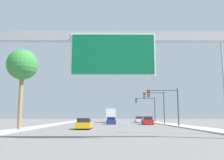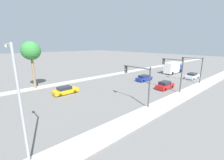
{
  "view_description": "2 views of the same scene",
  "coord_description": "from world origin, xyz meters",
  "px_view_note": "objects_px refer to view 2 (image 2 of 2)",
  "views": [
    {
      "loc": [
        -0.23,
        -0.36,
        1.67
      ],
      "look_at": [
        0.0,
        28.32,
        5.8
      ],
      "focal_mm": 40.0,
      "sensor_mm": 36.0,
      "label": 1
    },
    {
      "loc": [
        21.79,
        20.82,
        9.0
      ],
      "look_at": [
        1.97,
        38.38,
        2.54
      ],
      "focal_mm": 24.0,
      "sensor_mm": 36.0,
      "label": 2
    }
  ],
  "objects_px": {
    "car_far_right": "(65,90)",
    "traffic_light_mid_block": "(175,69)",
    "truck_box_primary": "(173,68)",
    "palm_tree_background": "(31,51)",
    "traffic_light_near_intersection": "(140,78)",
    "car_mid_left": "(165,85)",
    "street_lamp_right": "(19,98)",
    "car_mid_right": "(144,78)",
    "traffic_light_far_intersection": "(194,65)",
    "car_near_left": "(192,76)"
  },
  "relations": [
    {
      "from": "traffic_light_far_intersection",
      "to": "street_lamp_right",
      "type": "distance_m",
      "value": 35.56
    },
    {
      "from": "palm_tree_background",
      "to": "traffic_light_far_intersection",
      "type": "bearing_deg",
      "value": 56.77
    },
    {
      "from": "car_far_right",
      "to": "truck_box_primary",
      "type": "relative_size",
      "value": 0.58
    },
    {
      "from": "car_near_left",
      "to": "car_mid_right",
      "type": "xyz_separation_m",
      "value": [
        -7.0,
        -11.55,
        -0.03
      ]
    },
    {
      "from": "car_far_right",
      "to": "traffic_light_far_intersection",
      "type": "bearing_deg",
      "value": 65.05
    },
    {
      "from": "car_mid_left",
      "to": "truck_box_primary",
      "type": "relative_size",
      "value": 0.56
    },
    {
      "from": "car_far_right",
      "to": "traffic_light_mid_block",
      "type": "height_order",
      "value": "traffic_light_mid_block"
    },
    {
      "from": "traffic_light_far_intersection",
      "to": "palm_tree_background",
      "type": "xyz_separation_m",
      "value": [
        -19.28,
        -29.43,
        3.43
      ]
    },
    {
      "from": "car_mid_right",
      "to": "car_near_left",
      "type": "bearing_deg",
      "value": 58.79
    },
    {
      "from": "car_mid_left",
      "to": "street_lamp_right",
      "type": "relative_size",
      "value": 0.48
    },
    {
      "from": "car_near_left",
      "to": "street_lamp_right",
      "type": "distance_m",
      "value": 40.18
    },
    {
      "from": "car_near_left",
      "to": "car_far_right",
      "type": "bearing_deg",
      "value": -109.01
    },
    {
      "from": "traffic_light_mid_block",
      "to": "traffic_light_far_intersection",
      "type": "relative_size",
      "value": 1.06
    },
    {
      "from": "truck_box_primary",
      "to": "street_lamp_right",
      "type": "xyz_separation_m",
      "value": [
        10.06,
        -42.85,
        3.57
      ]
    },
    {
      "from": "traffic_light_mid_block",
      "to": "street_lamp_right",
      "type": "xyz_separation_m",
      "value": [
        1.11,
        -25.51,
        1.02
      ]
    },
    {
      "from": "traffic_light_near_intersection",
      "to": "traffic_light_mid_block",
      "type": "relative_size",
      "value": 0.92
    },
    {
      "from": "car_mid_left",
      "to": "street_lamp_right",
      "type": "xyz_separation_m",
      "value": [
        3.06,
        -25.89,
        4.59
      ]
    },
    {
      "from": "truck_box_primary",
      "to": "palm_tree_background",
      "type": "relative_size",
      "value": 0.82
    },
    {
      "from": "car_far_right",
      "to": "palm_tree_background",
      "type": "height_order",
      "value": "palm_tree_background"
    },
    {
      "from": "traffic_light_near_intersection",
      "to": "palm_tree_background",
      "type": "height_order",
      "value": "palm_tree_background"
    },
    {
      "from": "car_mid_left",
      "to": "car_mid_right",
      "type": "height_order",
      "value": "car_mid_left"
    },
    {
      "from": "car_far_right",
      "to": "car_mid_right",
      "type": "height_order",
      "value": "car_mid_right"
    },
    {
      "from": "car_mid_left",
      "to": "street_lamp_right",
      "type": "bearing_deg",
      "value": -83.25
    },
    {
      "from": "car_far_right",
      "to": "traffic_light_mid_block",
      "type": "distance_m",
      "value": 20.75
    },
    {
      "from": "car_far_right",
      "to": "car_mid_right",
      "type": "relative_size",
      "value": 1.0
    },
    {
      "from": "truck_box_primary",
      "to": "traffic_light_near_intersection",
      "type": "bearing_deg",
      "value": -72.54
    },
    {
      "from": "car_near_left",
      "to": "car_mid_right",
      "type": "bearing_deg",
      "value": -121.21
    },
    {
      "from": "car_mid_left",
      "to": "car_near_left",
      "type": "xyz_separation_m",
      "value": [
        0.0,
        13.91,
        -0.01
      ]
    },
    {
      "from": "truck_box_primary",
      "to": "traffic_light_mid_block",
      "type": "height_order",
      "value": "traffic_light_mid_block"
    },
    {
      "from": "car_mid_right",
      "to": "truck_box_primary",
      "type": "xyz_separation_m",
      "value": [
        0.0,
        14.6,
        1.07
      ]
    },
    {
      "from": "car_near_left",
      "to": "traffic_light_near_intersection",
      "type": "xyz_separation_m",
      "value": [
        1.6,
        -24.29,
        3.33
      ]
    },
    {
      "from": "car_far_right",
      "to": "traffic_light_near_intersection",
      "type": "bearing_deg",
      "value": 27.11
    },
    {
      "from": "traffic_light_far_intersection",
      "to": "street_lamp_right",
      "type": "xyz_separation_m",
      "value": [
        1.38,
        -35.51,
        1.21
      ]
    },
    {
      "from": "car_mid_left",
      "to": "traffic_light_near_intersection",
      "type": "relative_size",
      "value": 0.74
    },
    {
      "from": "car_near_left",
      "to": "traffic_light_mid_block",
      "type": "distance_m",
      "value": 14.86
    },
    {
      "from": "street_lamp_right",
      "to": "palm_tree_background",
      "type": "bearing_deg",
      "value": 163.6
    },
    {
      "from": "car_far_right",
      "to": "car_near_left",
      "type": "bearing_deg",
      "value": 70.99
    },
    {
      "from": "palm_tree_background",
      "to": "street_lamp_right",
      "type": "height_order",
      "value": "palm_tree_background"
    },
    {
      "from": "car_mid_left",
      "to": "truck_box_primary",
      "type": "bearing_deg",
      "value": 112.43
    },
    {
      "from": "car_mid_left",
      "to": "traffic_light_far_intersection",
      "type": "distance_m",
      "value": 10.34
    },
    {
      "from": "traffic_light_mid_block",
      "to": "car_mid_right",
      "type": "bearing_deg",
      "value": 163.01
    },
    {
      "from": "traffic_light_mid_block",
      "to": "traffic_light_far_intersection",
      "type": "distance_m",
      "value": 10.01
    },
    {
      "from": "car_near_left",
      "to": "street_lamp_right",
      "type": "bearing_deg",
      "value": -85.6
    },
    {
      "from": "car_mid_left",
      "to": "car_near_left",
      "type": "relative_size",
      "value": 0.94
    },
    {
      "from": "car_far_right",
      "to": "traffic_light_mid_block",
      "type": "xyz_separation_m",
      "value": [
        12.46,
        16.19,
        3.64
      ]
    },
    {
      "from": "car_mid_left",
      "to": "traffic_light_mid_block",
      "type": "xyz_separation_m",
      "value": [
        1.96,
        -0.38,
        3.57
      ]
    },
    {
      "from": "car_mid_left",
      "to": "car_mid_right",
      "type": "relative_size",
      "value": 0.96
    },
    {
      "from": "car_mid_left",
      "to": "palm_tree_background",
      "type": "bearing_deg",
      "value": -131.61
    },
    {
      "from": "truck_box_primary",
      "to": "palm_tree_background",
      "type": "bearing_deg",
      "value": -106.07
    },
    {
      "from": "car_far_right",
      "to": "street_lamp_right",
      "type": "distance_m",
      "value": 17.1
    }
  ]
}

